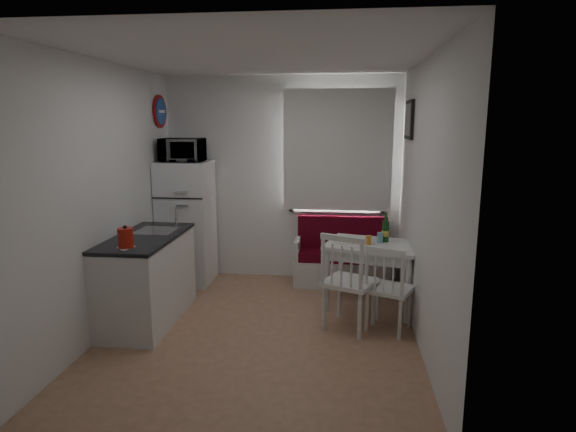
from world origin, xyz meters
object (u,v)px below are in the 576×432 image
bench (342,262)px  wine_bottle (385,227)px  kitchen_counter (148,278)px  kettle (126,238)px  dining_table (373,251)px  chair_left (350,272)px  fridge (187,222)px  chair_right (391,280)px  microwave (182,150)px

bench → wine_bottle: size_ratio=3.67×
kitchen_counter → kettle: (0.05, -0.54, 0.55)m
kettle → wine_bottle: size_ratio=0.67×
kitchen_counter → dining_table: bearing=14.7°
kitchen_counter → dining_table: kitchen_counter is taller
chair_left → fridge: size_ratio=0.39×
chair_right → microwave: bearing=176.9°
dining_table → microwave: microwave is taller
bench → microwave: size_ratio=2.33×
dining_table → chair_right: 0.68m
wine_bottle → microwave: bearing=168.7°
fridge → kettle: 1.80m
microwave → wine_bottle: 2.60m
chair_right → microwave: size_ratio=1.05×
chair_left → kettle: 2.11m
kitchen_counter → kettle: size_ratio=6.07×
kitchen_counter → chair_right: (2.45, -0.05, 0.09)m
kettle → dining_table: bearing=26.8°
bench → chair_right: 1.50m
microwave → bench: bearing=4.6°
chair_left → fridge: 2.43m
kettle → kitchen_counter: bearing=95.3°
bench → fridge: 2.02m
kitchen_counter → chair_right: 2.45m
chair_right → wine_bottle: size_ratio=1.66×
chair_left → chair_right: (0.39, 0.01, -0.07)m
microwave → wine_bottle: bearing=-11.3°
chair_right → kettle: 2.49m
bench → kettle: (-1.93, -1.89, 0.73)m
kitchen_counter → dining_table: (2.31, 0.61, 0.19)m
dining_table → wine_bottle: size_ratio=3.45×
chair_left → kettle: size_ratio=2.80×
chair_left → chair_right: 0.39m
kitchen_counter → kettle: 0.77m
chair_right → bench: bearing=132.5°
wine_bottle → kettle: bearing=-152.6°
kitchen_counter → microwave: size_ratio=2.59×
bench → kettle: size_ratio=5.46×
kettle → chair_right: bearing=11.4°
kitchen_counter → chair_right: kitchen_counter is taller
bench → dining_table: bench is taller
dining_table → wine_bottle: (0.14, 0.10, 0.24)m
bench → chair_left: 1.46m
fridge → wine_bottle: fridge is taller
bench → wine_bottle: 1.00m
chair_right → fridge: 2.76m
bench → kettle: bearing=-135.7°
kitchen_counter → chair_left: (2.06, -0.06, 0.15)m
chair_right → kitchen_counter: bearing=-157.2°
dining_table → wine_bottle: bearing=51.0°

